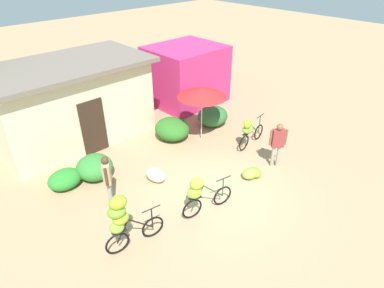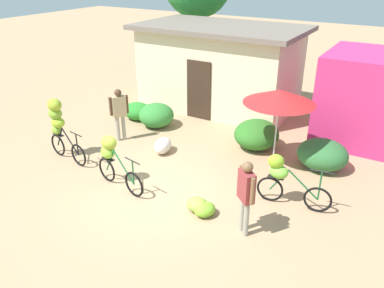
{
  "view_description": "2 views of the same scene",
  "coord_description": "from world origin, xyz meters",
  "px_view_note": "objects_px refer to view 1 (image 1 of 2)",
  "views": [
    {
      "loc": [
        -5.85,
        -4.99,
        6.42
      ],
      "look_at": [
        0.09,
        1.29,
        1.13
      ],
      "focal_mm": 30.31,
      "sensor_mm": 36.0,
      "label": 1
    },
    {
      "loc": [
        4.79,
        -6.27,
        4.98
      ],
      "look_at": [
        0.58,
        0.73,
        1.09
      ],
      "focal_mm": 36.27,
      "sensor_mm": 36.0,
      "label": 2
    }
  ],
  "objects_px": {
    "banana_pile_on_ground": "(252,173)",
    "produce_sack": "(156,175)",
    "bicycle_leftmost": "(122,218)",
    "person_vendor": "(278,141)",
    "bicycle_center_loaded": "(249,131)",
    "bicycle_near_pile": "(200,192)",
    "building_low": "(71,102)",
    "market_umbrella": "(202,92)",
    "shop_pink": "(186,75)",
    "person_bystander": "(107,176)"
  },
  "relations": [
    {
      "from": "banana_pile_on_ground",
      "to": "produce_sack",
      "type": "height_order",
      "value": "produce_sack"
    },
    {
      "from": "bicycle_leftmost",
      "to": "produce_sack",
      "type": "xyz_separation_m",
      "value": [
        2.22,
        1.66,
        -0.81
      ]
    },
    {
      "from": "bicycle_leftmost",
      "to": "person_vendor",
      "type": "bearing_deg",
      "value": -4.63
    },
    {
      "from": "bicycle_center_loaded",
      "to": "person_vendor",
      "type": "distance_m",
      "value": 1.44
    },
    {
      "from": "bicycle_leftmost",
      "to": "bicycle_near_pile",
      "type": "height_order",
      "value": "bicycle_leftmost"
    },
    {
      "from": "person_vendor",
      "to": "banana_pile_on_ground",
      "type": "bearing_deg",
      "value": 172.56
    },
    {
      "from": "bicycle_leftmost",
      "to": "person_vendor",
      "type": "relative_size",
      "value": 1.06
    },
    {
      "from": "building_low",
      "to": "market_umbrella",
      "type": "bearing_deg",
      "value": -44.97
    },
    {
      "from": "person_vendor",
      "to": "produce_sack",
      "type": "bearing_deg",
      "value": 148.41
    },
    {
      "from": "bicycle_leftmost",
      "to": "banana_pile_on_ground",
      "type": "relative_size",
      "value": 2.23
    },
    {
      "from": "shop_pink",
      "to": "banana_pile_on_ground",
      "type": "xyz_separation_m",
      "value": [
        -2.6,
        -5.97,
        -1.15
      ]
    },
    {
      "from": "market_umbrella",
      "to": "person_vendor",
      "type": "relative_size",
      "value": 1.31
    },
    {
      "from": "banana_pile_on_ground",
      "to": "produce_sack",
      "type": "relative_size",
      "value": 1.09
    },
    {
      "from": "shop_pink",
      "to": "market_umbrella",
      "type": "height_order",
      "value": "shop_pink"
    },
    {
      "from": "building_low",
      "to": "bicycle_center_loaded",
      "type": "height_order",
      "value": "building_low"
    },
    {
      "from": "banana_pile_on_ground",
      "to": "person_bystander",
      "type": "xyz_separation_m",
      "value": [
        -3.96,
        2.05,
        0.82
      ]
    },
    {
      "from": "market_umbrella",
      "to": "person_vendor",
      "type": "xyz_separation_m",
      "value": [
        0.5,
        -3.03,
        -0.94
      ]
    },
    {
      "from": "bicycle_center_loaded",
      "to": "person_vendor",
      "type": "relative_size",
      "value": 1.02
    },
    {
      "from": "building_low",
      "to": "bicycle_center_loaded",
      "type": "relative_size",
      "value": 3.55
    },
    {
      "from": "building_low",
      "to": "market_umbrella",
      "type": "distance_m",
      "value": 4.86
    },
    {
      "from": "produce_sack",
      "to": "person_vendor",
      "type": "relative_size",
      "value": 0.43
    },
    {
      "from": "person_bystander",
      "to": "produce_sack",
      "type": "bearing_deg",
      "value": -2.34
    },
    {
      "from": "shop_pink",
      "to": "bicycle_near_pile",
      "type": "height_order",
      "value": "shop_pink"
    },
    {
      "from": "produce_sack",
      "to": "person_bystander",
      "type": "bearing_deg",
      "value": 177.66
    },
    {
      "from": "bicycle_leftmost",
      "to": "bicycle_near_pile",
      "type": "distance_m",
      "value": 2.23
    },
    {
      "from": "person_vendor",
      "to": "person_bystander",
      "type": "xyz_separation_m",
      "value": [
        -5.04,
        2.19,
        -0.0
      ]
    },
    {
      "from": "banana_pile_on_ground",
      "to": "person_vendor",
      "type": "xyz_separation_m",
      "value": [
        1.08,
        -0.14,
        0.83
      ]
    },
    {
      "from": "produce_sack",
      "to": "shop_pink",
      "type": "bearing_deg",
      "value": 38.77
    },
    {
      "from": "building_low",
      "to": "banana_pile_on_ground",
      "type": "xyz_separation_m",
      "value": [
        2.85,
        -6.31,
        -1.34
      ]
    },
    {
      "from": "bicycle_center_loaded",
      "to": "shop_pink",
      "type": "bearing_deg",
      "value": 75.53
    },
    {
      "from": "produce_sack",
      "to": "banana_pile_on_ground",
      "type": "bearing_deg",
      "value": -39.86
    },
    {
      "from": "bicycle_leftmost",
      "to": "banana_pile_on_ground",
      "type": "bearing_deg",
      "value": -3.97
    },
    {
      "from": "market_umbrella",
      "to": "bicycle_center_loaded",
      "type": "bearing_deg",
      "value": -64.36
    },
    {
      "from": "bicycle_leftmost",
      "to": "produce_sack",
      "type": "bearing_deg",
      "value": 36.86
    },
    {
      "from": "banana_pile_on_ground",
      "to": "produce_sack",
      "type": "distance_m",
      "value": 3.09
    },
    {
      "from": "person_vendor",
      "to": "person_bystander",
      "type": "height_order",
      "value": "person_vendor"
    },
    {
      "from": "person_vendor",
      "to": "bicycle_near_pile",
      "type": "bearing_deg",
      "value": 178.4
    },
    {
      "from": "shop_pink",
      "to": "produce_sack",
      "type": "bearing_deg",
      "value": -141.23
    },
    {
      "from": "market_umbrella",
      "to": "banana_pile_on_ground",
      "type": "distance_m",
      "value": 3.44
    },
    {
      "from": "bicycle_center_loaded",
      "to": "building_low",
      "type": "bearing_deg",
      "value": 129.73
    },
    {
      "from": "shop_pink",
      "to": "person_vendor",
      "type": "distance_m",
      "value": 6.31
    },
    {
      "from": "market_umbrella",
      "to": "bicycle_leftmost",
      "type": "distance_m",
      "value": 5.84
    },
    {
      "from": "shop_pink",
      "to": "person_vendor",
      "type": "relative_size",
      "value": 1.99
    },
    {
      "from": "banana_pile_on_ground",
      "to": "person_bystander",
      "type": "distance_m",
      "value": 4.53
    },
    {
      "from": "produce_sack",
      "to": "building_low",
      "type": "bearing_deg",
      "value": 96.23
    },
    {
      "from": "bicycle_center_loaded",
      "to": "person_vendor",
      "type": "height_order",
      "value": "person_vendor"
    },
    {
      "from": "bicycle_near_pile",
      "to": "bicycle_center_loaded",
      "type": "relative_size",
      "value": 0.99
    },
    {
      "from": "market_umbrella",
      "to": "bicycle_near_pile",
      "type": "xyz_separation_m",
      "value": [
        -2.99,
        -2.93,
        -1.16
      ]
    },
    {
      "from": "bicycle_leftmost",
      "to": "bicycle_near_pile",
      "type": "bearing_deg",
      "value": -9.42
    },
    {
      "from": "bicycle_near_pile",
      "to": "person_bystander",
      "type": "xyz_separation_m",
      "value": [
        -1.55,
        2.09,
        0.22
      ]
    }
  ]
}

